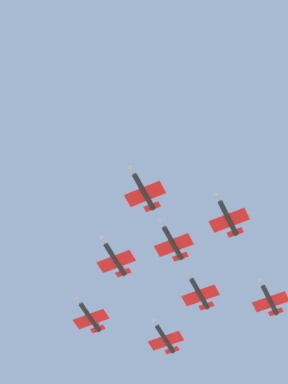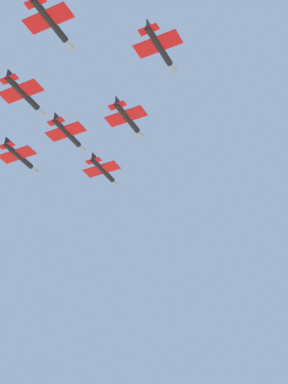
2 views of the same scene
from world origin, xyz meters
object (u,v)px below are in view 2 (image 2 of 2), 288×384
Objects in this scene: jet_port_outer at (68,134)px; jet_center_rear at (160,47)px; jet_port_trail at (24,94)px; jet_port_inner at (19,156)px; jet_starboard_inner at (128,118)px; jet_lead at (103,171)px; jet_tail_end at (51,22)px.

jet_center_rear is at bearing -24.23° from jet_port_outer.
jet_port_trail is (26.95, -15.21, -2.28)m from jet_center_rear.
jet_starboard_inner reaches higher than jet_port_inner.
jet_starboard_inner is at bearing 0.00° from jet_port_inner.
jet_port_outer reaches higher than jet_lead.
jet_lead is 21.77m from jet_starboard_inner.
jet_starboard_inner is 1.00× the size of jet_center_rear.
jet_lead is at bearing 135.00° from jet_starboard_inner.
jet_tail_end is at bearing -90.00° from jet_starboard_inner.
jet_port_outer is at bearing 117.76° from jet_tail_end.
jet_port_trail is (9.75, 13.85, -1.39)m from jet_port_outer.
jet_lead reaches higher than jet_port_trail.
jet_center_rear reaches higher than jet_tail_end.
jet_center_rear is at bearing -45.00° from jet_lead.
jet_port_trail is (19.50, 27.70, -1.19)m from jet_lead.
jet_lead is at bearing 45.00° from jet_port_inner.
jet_port_inner is 30.80m from jet_starboard_inner.
jet_port_trail is at bearing -90.00° from jet_port_outer.
jet_port_outer reaches higher than jet_port_inner.
jet_lead is 43.56m from jet_center_rear.
jet_port_outer is 1.00× the size of jet_center_rear.
jet_lead is 1.00× the size of jet_port_inner.
jet_starboard_inner reaches higher than jet_lead.
jet_port_inner is 43.55m from jet_tail_end.
jet_port_outer is (13.48, -7.60, -0.01)m from jet_starboard_inner.
jet_port_outer is 33.78m from jet_center_rear.
jet_lead reaches higher than jet_port_inner.
jet_port_inner is at bearing 174.29° from jet_port_outer.
jet_port_outer is (9.75, 13.85, 0.20)m from jet_lead.
jet_starboard_inner is at bearing 50.19° from jet_port_trail.
jet_center_rear reaches higher than jet_port_inner.
jet_starboard_inner reaches higher than jet_port_trail.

